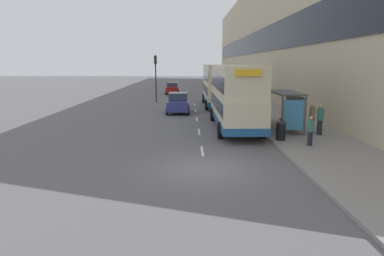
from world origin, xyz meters
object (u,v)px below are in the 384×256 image
Objects in this scene: car_1 at (172,88)px; pedestrian_4 at (312,117)px; double_decker_bus_ahead at (217,84)px; litter_bin at (281,131)px; double_decker_bus_near at (235,96)px; car_0 at (178,103)px; pedestrian_2 at (320,119)px; bus_shelter at (289,104)px; pedestrian_3 at (263,108)px; traffic_light_far_kerb at (156,71)px; pedestrian_1 at (311,131)px; pedestrian_at_shelter at (265,110)px.

car_1 is 2.22× the size of pedestrian_4.
double_decker_bus_ahead is 9.67× the size of litter_bin.
car_1 is (-5.48, 27.27, -1.44)m from double_decker_bus_near.
car_0 is 12.93m from pedestrian_4.
bus_shelter is at bearing 138.37° from pedestrian_2.
litter_bin is (-2.77, -1.45, -0.42)m from pedestrian_2.
car_0 reaches higher than pedestrian_3.
pedestrian_2 is 0.35× the size of traffic_light_far_kerb.
pedestrian_3 is at bearing 51.43° from double_decker_bus_near.
pedestrian_4 is 0.34× the size of traffic_light_far_kerb.
pedestrian_at_shelter is at bearing 95.72° from pedestrian_1.
double_decker_bus_ahead is 6.43× the size of pedestrian_1.
bus_shelter is 0.41× the size of double_decker_bus_near.
double_decker_bus_near reaches higher than car_1.
double_decker_bus_near is 2.51× the size of car_1.
pedestrian_2 reaches higher than pedestrian_1.
car_0 is 2.44× the size of pedestrian_1.
car_0 is at bearing 132.82° from pedestrian_4.
double_decker_bus_ahead reaches higher than pedestrian_3.
pedestrian_2 is at bearing 60.79° from pedestrian_1.
pedestrian_1 is at bearing 104.90° from car_1.
pedestrian_2 is (8.93, -10.46, 0.20)m from car_0.
traffic_light_far_kerb reaches higher than pedestrian_at_shelter.
car_0 is 13.76m from pedestrian_2.
pedestrian_2 is at bearing 27.69° from litter_bin.
traffic_light_far_kerb is at bearing 151.29° from double_decker_bus_ahead.
pedestrian_2 reaches higher than pedestrian_4.
pedestrian_2 is at bearing 108.96° from car_1.
car_0 is at bearing -128.55° from double_decker_bus_ahead.
double_decker_bus_ahead is 15.31m from pedestrian_4.
car_1 is at bearing -85.95° from car_0.
car_1 is 26.71m from pedestrian_at_shelter.
bus_shelter is at bearing -76.35° from pedestrian_at_shelter.
double_decker_bus_near is 9.65× the size of litter_bin.
pedestrian_1 is at bearing -110.69° from pedestrian_4.
pedestrian_1 is (7.35, -13.28, 0.05)m from car_0.
pedestrian_4 reaches higher than pedestrian_1.
bus_shelter is 3.61m from double_decker_bus_near.
double_decker_bus_ahead is at bearing 110.24° from car_1.
car_0 is 2.06× the size of pedestrian_2.
pedestrian_at_shelter is (2.52, 1.79, -1.21)m from double_decker_bus_near.
pedestrian_at_shelter is 1.16× the size of pedestrian_1.
pedestrian_3 is (-0.55, 9.00, 0.04)m from pedestrian_1.
pedestrian_1 is 0.85× the size of pedestrian_2.
double_decker_bus_near is 12.69m from double_decker_bus_ahead.
pedestrian_4 is (1.40, -0.40, -0.81)m from bus_shelter.
car_1 is 32.39m from litter_bin.
pedestrian_2 is 0.99m from pedestrian_4.
pedestrian_at_shelter is 5.12m from pedestrian_2.
double_decker_bus_near reaches higher than litter_bin.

